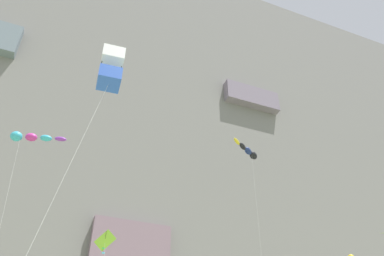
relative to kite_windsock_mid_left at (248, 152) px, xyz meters
The scene contains 5 objects.
cliff_face 25.31m from the kite_windsock_mid_left, 124.64° to the left, with size 180.00×21.96×84.32m.
kite_windsock_mid_left is the anchor object (origin of this frame).
kite_box_high_right 37.50m from the kite_windsock_mid_left, 131.88° to the right, with size 3.49×1.87×16.81m.
kite_diamond_mid_right 24.75m from the kite_windsock_mid_left, behind, with size 2.08×4.82×16.79m.
kite_windsock_upper_right 30.08m from the kite_windsock_mid_left, 160.93° to the right, with size 4.57×3.86×21.60m.
Camera 1 is at (-10.91, -2.15, 1.75)m, focal length 37.49 mm.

